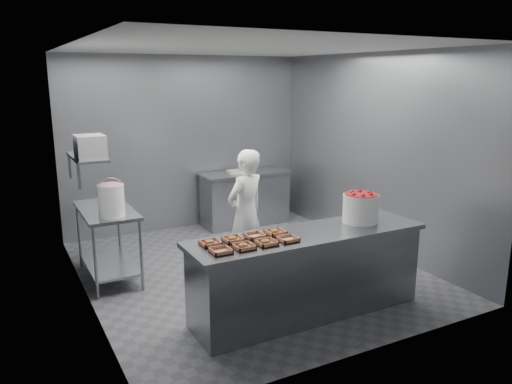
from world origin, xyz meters
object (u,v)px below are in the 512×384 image
(back_counter, at_px, (245,198))
(appliance, at_px, (90,147))
(prep_table, at_px, (108,233))
(tray_3, at_px, (288,239))
(tray_5, at_px, (233,239))
(tray_0, at_px, (221,251))
(tray_1, at_px, (244,246))
(service_counter, at_px, (307,273))
(glaze_bucket, at_px, (111,200))
(tray_4, at_px, (210,243))
(tray_2, at_px, (266,242))
(tray_6, at_px, (255,236))
(strawberry_tub, at_px, (361,207))
(worker, at_px, (246,214))
(tray_7, at_px, (275,232))

(back_counter, xyz_separation_m, appliance, (-2.72, -1.54, 1.25))
(back_counter, relative_size, appliance, 4.21)
(prep_table, bearing_deg, tray_3, -57.34)
(tray_5, bearing_deg, tray_0, -134.62)
(tray_0, bearing_deg, tray_1, -0.00)
(service_counter, distance_m, tray_5, 0.94)
(glaze_bucket, bearing_deg, tray_1, -63.46)
(tray_3, xyz_separation_m, appliance, (-1.50, 1.83, 0.78))
(tray_4, relative_size, glaze_bucket, 0.41)
(tray_2, distance_m, tray_6, 0.24)
(tray_1, relative_size, glaze_bucket, 0.41)
(tray_4, xyz_separation_m, appliance, (-0.77, 1.59, 0.78))
(tray_4, height_order, appliance, appliance)
(service_counter, xyz_separation_m, tray_3, (-0.32, -0.12, 0.47))
(back_counter, height_order, tray_4, tray_4)
(tray_1, distance_m, strawberry_tub, 1.54)
(prep_table, relative_size, appliance, 3.37)
(tray_0, relative_size, tray_5, 1.00)
(back_counter, relative_size, tray_2, 8.01)
(worker, bearing_deg, tray_0, 33.95)
(back_counter, bearing_deg, tray_6, -115.06)
(tray_1, bearing_deg, service_counter, 8.47)
(back_counter, height_order, tray_5, tray_5)
(tray_1, height_order, tray_6, tray_1)
(tray_6, relative_size, tray_7, 1.00)
(back_counter, bearing_deg, worker, -116.45)
(glaze_bucket, bearing_deg, prep_table, 89.50)
(prep_table, xyz_separation_m, tray_4, (0.60, -1.83, 0.33))
(prep_table, xyz_separation_m, glaze_bucket, (-0.00, -0.37, 0.50))
(prep_table, distance_m, tray_1, 2.26)
(service_counter, xyz_separation_m, tray_1, (-0.81, -0.12, 0.47))
(service_counter, height_order, tray_0, tray_0)
(tray_1, height_order, glaze_bucket, glaze_bucket)
(strawberry_tub, relative_size, glaze_bucket, 0.86)
(service_counter, distance_m, tray_1, 0.94)
(tray_3, relative_size, tray_4, 1.00)
(tray_2, height_order, tray_3, tray_2)
(prep_table, relative_size, tray_3, 6.40)
(appliance, bearing_deg, service_counter, -43.61)
(worker, distance_m, strawberry_tub, 1.48)
(tray_7, relative_size, glaze_bucket, 0.41)
(back_counter, xyz_separation_m, tray_1, (-1.71, -3.37, 0.47))
(service_counter, bearing_deg, tray_5, 171.53)
(tray_0, xyz_separation_m, strawberry_tub, (1.76, 0.18, 0.15))
(tray_2, bearing_deg, back_counter, 66.48)
(service_counter, distance_m, tray_3, 0.58)
(tray_3, bearing_deg, worker, 80.39)
(tray_5, height_order, glaze_bucket, glaze_bucket)
(glaze_bucket, bearing_deg, strawberry_tub, -32.66)
(tray_5, height_order, strawberry_tub, strawberry_tub)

